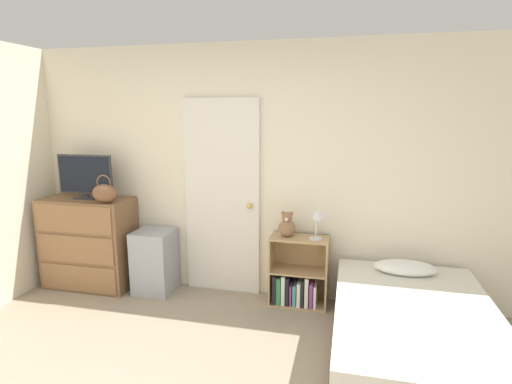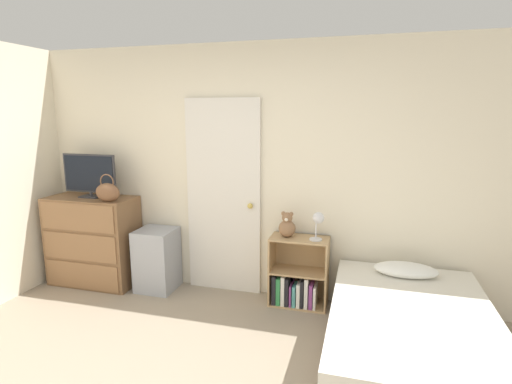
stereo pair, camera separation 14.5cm
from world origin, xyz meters
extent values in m
cube|color=beige|center=(0.00, 2.12, 1.27)|extent=(10.00, 0.06, 2.55)
cube|color=silver|center=(-0.24, 2.07, 1.01)|extent=(0.79, 0.04, 2.02)
sphere|color=gold|center=(0.06, 2.02, 0.95)|extent=(0.06, 0.06, 0.06)
cube|color=brown|center=(-1.69, 1.84, 0.49)|extent=(0.96, 0.45, 0.98)
cube|color=#89613E|center=(-1.69, 1.61, 0.17)|extent=(0.88, 0.01, 0.29)
cube|color=#89613E|center=(-1.69, 1.61, 0.49)|extent=(0.88, 0.01, 0.29)
cube|color=#89613E|center=(-1.69, 1.61, 0.81)|extent=(0.88, 0.01, 0.29)
cube|color=#2D2D33|center=(-1.69, 1.86, 0.98)|extent=(0.22, 0.16, 0.01)
cylinder|color=#2D2D33|center=(-1.69, 1.86, 1.01)|extent=(0.04, 0.04, 0.04)
cube|color=#2D2D33|center=(-1.69, 1.86, 1.24)|extent=(0.63, 0.02, 0.41)
cube|color=black|center=(-1.69, 1.85, 1.24)|extent=(0.59, 0.01, 0.38)
ellipsoid|color=brown|center=(-1.37, 1.71, 1.07)|extent=(0.27, 0.12, 0.19)
torus|color=brown|center=(-1.37, 1.71, 1.19)|extent=(0.16, 0.01, 0.16)
cube|color=#999EA8|center=(-0.94, 1.87, 0.33)|extent=(0.39, 0.39, 0.66)
cube|color=tan|center=(0.31, 1.92, 0.35)|extent=(0.02, 0.29, 0.69)
cube|color=tan|center=(0.86, 1.92, 0.35)|extent=(0.02, 0.29, 0.69)
cube|color=tan|center=(0.59, 1.92, 0.01)|extent=(0.53, 0.29, 0.02)
cube|color=tan|center=(0.59, 1.92, 0.35)|extent=(0.53, 0.29, 0.02)
cube|color=tan|center=(0.59, 1.92, 0.68)|extent=(0.53, 0.29, 0.02)
cube|color=tan|center=(0.59, 2.06, 0.35)|extent=(0.57, 0.01, 0.69)
cube|color=black|center=(0.36, 1.88, 0.16)|extent=(0.04, 0.18, 0.29)
cube|color=#338C4C|center=(0.41, 1.88, 0.15)|extent=(0.04, 0.19, 0.27)
cube|color=white|center=(0.45, 1.89, 0.17)|extent=(0.04, 0.21, 0.30)
cube|color=black|center=(0.49, 1.90, 0.16)|extent=(0.04, 0.23, 0.28)
cube|color=#8C3F8C|center=(0.53, 1.90, 0.12)|extent=(0.02, 0.22, 0.21)
cube|color=teal|center=(0.56, 1.87, 0.12)|extent=(0.03, 0.17, 0.21)
cube|color=white|center=(0.60, 1.89, 0.14)|extent=(0.03, 0.20, 0.24)
cube|color=black|center=(0.64, 1.90, 0.15)|extent=(0.03, 0.23, 0.27)
cube|color=white|center=(0.68, 1.87, 0.17)|extent=(0.04, 0.17, 0.30)
cube|color=#8C3F8C|center=(0.72, 1.87, 0.14)|extent=(0.03, 0.17, 0.24)
cube|color=white|center=(0.76, 1.88, 0.13)|extent=(0.02, 0.19, 0.22)
sphere|color=#8C6647|center=(0.46, 1.92, 0.77)|extent=(0.17, 0.17, 0.17)
sphere|color=#8C6647|center=(0.46, 1.92, 0.88)|extent=(0.10, 0.10, 0.10)
sphere|color=silver|center=(0.46, 1.88, 0.88)|extent=(0.04, 0.04, 0.04)
sphere|color=#8C6647|center=(0.42, 1.92, 0.92)|extent=(0.04, 0.04, 0.04)
sphere|color=#8C6647|center=(0.50, 1.92, 0.92)|extent=(0.04, 0.04, 0.04)
cylinder|color=silver|center=(0.75, 1.89, 0.70)|extent=(0.12, 0.12, 0.01)
cylinder|color=silver|center=(0.75, 1.89, 0.79)|extent=(0.01, 0.01, 0.18)
sphere|color=silver|center=(0.77, 1.88, 0.91)|extent=(0.11, 0.11, 0.11)
cube|color=brown|center=(1.56, 1.14, 0.06)|extent=(1.21, 1.85, 0.12)
cube|color=silver|center=(1.56, 1.14, 0.29)|extent=(1.17, 1.79, 0.34)
ellipsoid|color=white|center=(1.56, 1.81, 0.51)|extent=(0.54, 0.28, 0.12)
camera|label=1|loc=(1.03, -1.78, 1.88)|focal=28.00mm
camera|label=2|loc=(1.17, -1.75, 1.88)|focal=28.00mm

